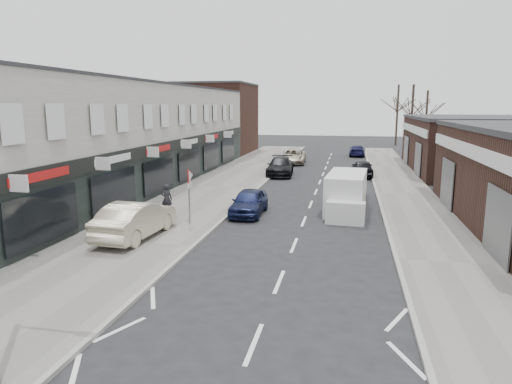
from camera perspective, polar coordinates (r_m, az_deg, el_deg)
The scene contains 18 objects.
pavement_left at distance 31.63m, azimuth -4.79°, elevation 0.59°, with size 5.50×64.00×0.12m, color slate.
pavement_right at distance 30.60m, azimuth 18.29°, elevation -0.27°, with size 3.50×64.00×0.12m, color slate.
shop_terrace_left at distance 31.55m, azimuth -18.13°, elevation 6.46°, with size 8.00×41.00×7.10m, color beige.
brick_block_far at distance 55.13m, azimuth -4.88°, elevation 9.04°, with size 8.00×10.00×8.00m, color #42241C.
right_unit_far at distance 43.27m, azimuth 25.61°, elevation 5.24°, with size 10.00×16.00×4.50m, color #3B221A.
tree_far_a at distance 56.57m, azimuth 18.63°, elevation 4.50°, with size 3.60×3.60×8.00m, color #382D26, non-canonical shape.
tree_far_b at distance 62.83m, azimuth 20.25°, elevation 4.97°, with size 3.60×3.60×7.50m, color #382D26, non-canonical shape.
tree_far_c at distance 68.40m, azimuth 17.03°, elevation 5.59°, with size 3.60×3.60×8.50m, color #382D26, non-canonical shape.
warning_sign at distance 21.41m, azimuth -8.31°, elevation 1.44°, with size 0.12×0.80×2.70m.
white_van at distance 24.72m, azimuth 11.22°, elevation -0.26°, with size 2.24×5.52×2.10m.
sedan_on_pavement at distance 19.96m, azimuth -14.80°, elevation -3.31°, with size 1.65×4.72×1.56m, color beige.
pedestrian at distance 23.97m, azimuth -11.10°, elevation -0.85°, with size 0.56×0.37×1.53m, color black.
parked_car_left_a at distance 23.82m, azimuth -0.90°, elevation -1.26°, with size 1.57×3.91×1.33m, color #141B3F.
parked_car_left_b at distance 37.29m, azimuth 3.06°, elevation 3.21°, with size 2.06×5.06×1.47m, color black.
parked_car_left_c at distance 45.05m, azimuth 4.69°, elevation 4.45°, with size 2.31×5.01×1.39m, color #ACA48A.
parked_car_right_a at distance 28.19m, azimuth 11.91°, elevation 0.51°, with size 1.53×4.37×1.44m, color white.
parked_car_right_b at distance 37.59m, azimuth 13.16°, elevation 2.92°, with size 1.61×3.99×1.36m, color black.
parked_car_right_c at distance 52.85m, azimuth 12.55°, elevation 5.07°, with size 1.72×4.24×1.23m, color #121239.
Camera 1 is at (2.07, -7.86, 5.63)m, focal length 32.00 mm.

